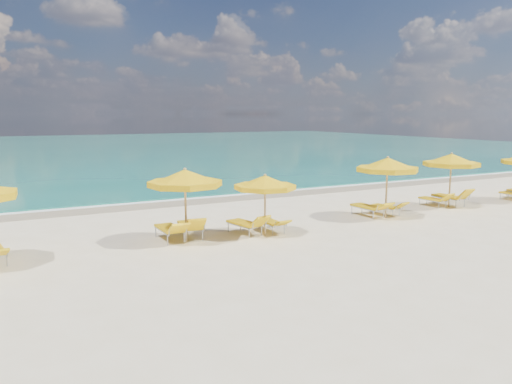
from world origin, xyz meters
name	(u,v)px	position (x,y,z in m)	size (l,w,h in m)	color
ground_plane	(275,230)	(0.00, 0.00, 0.00)	(120.00, 120.00, 0.00)	beige
ocean	(77,149)	(0.00, 48.00, 0.00)	(120.00, 80.00, 0.30)	#126857
wet_sand_band	(201,200)	(0.00, 7.40, 0.00)	(120.00, 2.60, 0.01)	tan
foam_line	(195,197)	(0.00, 8.20, 0.00)	(120.00, 1.20, 0.03)	white
whitecap_near	(51,184)	(-6.00, 17.00, 0.00)	(14.00, 0.36, 0.05)	white
whitecap_far	(217,163)	(8.00, 24.00, 0.00)	(18.00, 0.30, 0.05)	white
umbrella_2	(185,179)	(-3.46, -0.12, 2.11)	(2.93, 2.93, 2.48)	tan
umbrella_3	(265,183)	(-0.72, -0.54, 1.85)	(2.60, 2.60, 2.17)	tan
umbrella_4	(387,165)	(5.09, -0.21, 2.16)	(3.10, 3.10, 2.53)	tan
umbrella_5	(451,161)	(9.29, 0.26, 2.13)	(2.78, 2.78, 2.50)	tan
lounger_2_left	(170,233)	(-3.87, 0.34, 0.23)	(0.68, 1.93, 0.82)	#A5A8AD
lounger_2_right	(190,230)	(-3.12, 0.42, 0.24)	(0.91, 1.99, 0.89)	#A5A8AD
lounger_3_left	(245,228)	(-1.24, -0.06, 0.23)	(0.96, 1.90, 0.84)	#A5A8AD
lounger_3_right	(272,226)	(-0.20, -0.10, 0.19)	(0.56, 1.66, 0.60)	#A5A8AD
lounger_4_left	(368,211)	(4.65, 0.34, 0.23)	(0.75, 2.01, 0.77)	#A5A8AD
lounger_4_right	(386,210)	(5.60, 0.31, 0.19)	(0.81, 1.69, 0.67)	#A5A8AD
lounger_5_left	(433,202)	(8.78, 0.69, 0.20)	(0.65, 1.65, 0.74)	#A5A8AD
lounger_5_right	(449,200)	(9.64, 0.55, 0.24)	(0.73, 1.94, 0.93)	#A5A8AD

